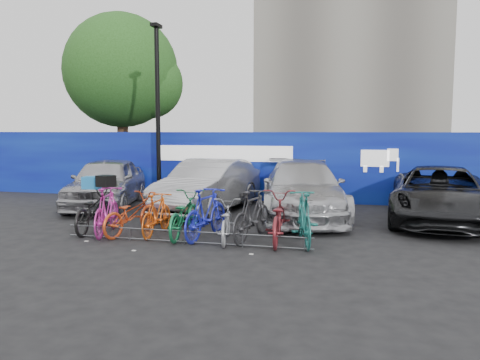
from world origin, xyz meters
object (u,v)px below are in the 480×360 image
(bike_0, at_px, (93,210))
(bike_3, at_px, (157,214))
(bike_4, at_px, (184,215))
(car_1, at_px, (208,186))
(bike_2, at_px, (131,214))
(bike_5, at_px, (206,213))
(bike_8, at_px, (278,218))
(bike_9, at_px, (304,218))
(bike_rack, at_px, (184,237))
(bike_6, at_px, (226,221))
(car_0, at_px, (107,182))
(lamppost, at_px, (158,107))
(car_2, at_px, (302,189))
(car_3, at_px, (440,195))
(tree, at_px, (126,74))
(bike_1, at_px, (107,211))
(bike_7, at_px, (252,215))

(bike_0, distance_m, bike_3, 1.70)
(bike_4, bearing_deg, car_1, -84.84)
(bike_2, distance_m, bike_5, 1.86)
(bike_8, bearing_deg, bike_9, 171.05)
(bike_rack, relative_size, bike_4, 2.81)
(bike_5, distance_m, bike_6, 0.54)
(car_0, relative_size, bike_9, 2.42)
(bike_3, height_order, bike_6, bike_3)
(car_0, relative_size, bike_2, 2.51)
(lamppost, xyz_separation_m, bike_2, (1.65, -5.42, -2.78))
(car_2, relative_size, car_3, 1.02)
(car_0, relative_size, car_1, 0.98)
(tree, distance_m, bike_1, 12.10)
(car_2, bearing_deg, bike_2, -148.68)
(car_0, height_order, car_3, car_0)
(lamppost, distance_m, bike_1, 6.28)
(bike_3, relative_size, bike_6, 0.97)
(lamppost, bearing_deg, bike_6, -54.20)
(bike_3, xyz_separation_m, bike_9, (3.44, -0.04, 0.08))
(tree, xyz_separation_m, bike_0, (4.17, -9.98, -4.54))
(bike_0, height_order, bike_4, bike_0)
(bike_1, xyz_separation_m, bike_4, (1.85, 0.20, -0.05))
(lamppost, xyz_separation_m, bike_5, (3.51, -5.42, -2.69))
(bike_6, bearing_deg, lamppost, -64.89)
(car_2, relative_size, bike_9, 2.81)
(car_2, height_order, bike_3, car_2)
(car_3, bearing_deg, bike_5, -142.14)
(bike_6, bearing_deg, bike_1, -10.72)
(car_3, distance_m, bike_6, 6.10)
(lamppost, bearing_deg, bike_rack, -61.93)
(bike_2, relative_size, bike_5, 0.96)
(car_0, relative_size, bike_5, 2.41)
(bike_0, distance_m, bike_7, 3.97)
(bike_rack, xyz_separation_m, bike_4, (-0.26, 0.64, 0.36))
(bike_3, height_order, bike_4, bike_4)
(bike_1, distance_m, bike_5, 2.42)
(tree, bearing_deg, bike_3, -59.71)
(tree, bearing_deg, car_0, -68.43)
(car_0, relative_size, bike_6, 2.73)
(car_3, distance_m, bike_0, 9.02)
(bike_rack, bearing_deg, car_0, 135.64)
(bike_2, bearing_deg, bike_0, 9.92)
(car_0, xyz_separation_m, bike_0, (1.57, -3.41, -0.27))
(lamppost, height_order, bike_3, lamppost)
(car_1, height_order, bike_9, car_1)
(car_1, xyz_separation_m, bike_9, (3.25, -3.44, -0.21))
(bike_8, bearing_deg, car_1, -57.09)
(tree, distance_m, car_0, 8.26)
(bike_0, bearing_deg, bike_1, 147.48)
(tree, relative_size, car_0, 1.66)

